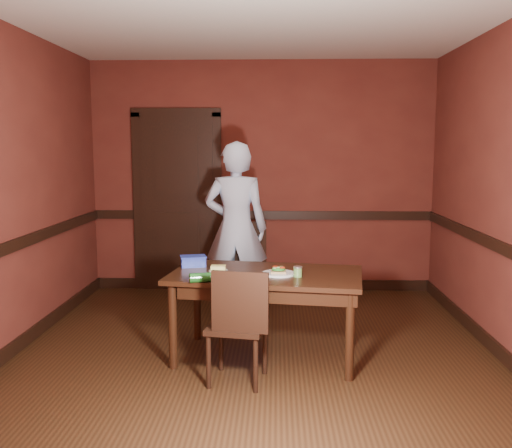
# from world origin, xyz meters

# --- Properties ---
(floor) EXTENTS (4.00, 4.50, 0.01)m
(floor) POSITION_xyz_m (0.00, 0.00, 0.00)
(floor) COLOR black
(floor) RESTS_ON ground
(ceiling) EXTENTS (4.00, 4.50, 0.01)m
(ceiling) POSITION_xyz_m (0.00, 0.00, 2.70)
(ceiling) COLOR beige
(ceiling) RESTS_ON ground
(wall_back) EXTENTS (4.00, 0.02, 2.70)m
(wall_back) POSITION_xyz_m (0.00, 2.25, 1.35)
(wall_back) COLOR #5D241C
(wall_back) RESTS_ON ground
(wall_front) EXTENTS (4.00, 0.02, 2.70)m
(wall_front) POSITION_xyz_m (0.00, -2.25, 1.35)
(wall_front) COLOR #5D241C
(wall_front) RESTS_ON ground
(wall_left) EXTENTS (0.02, 4.50, 2.70)m
(wall_left) POSITION_xyz_m (-2.00, 0.00, 1.35)
(wall_left) COLOR #5D241C
(wall_left) RESTS_ON ground
(wall_right) EXTENTS (0.02, 4.50, 2.70)m
(wall_right) POSITION_xyz_m (2.00, 0.00, 1.35)
(wall_right) COLOR #5D241C
(wall_right) RESTS_ON ground
(dado_back) EXTENTS (4.00, 0.03, 0.10)m
(dado_back) POSITION_xyz_m (0.00, 2.23, 0.90)
(dado_back) COLOR black
(dado_back) RESTS_ON ground
(dado_left) EXTENTS (0.03, 4.50, 0.10)m
(dado_left) POSITION_xyz_m (-1.99, 0.00, 0.90)
(dado_left) COLOR black
(dado_left) RESTS_ON ground
(dado_right) EXTENTS (0.03, 4.50, 0.10)m
(dado_right) POSITION_xyz_m (1.99, 0.00, 0.90)
(dado_right) COLOR black
(dado_right) RESTS_ON ground
(baseboard_back) EXTENTS (4.00, 0.03, 0.12)m
(baseboard_back) POSITION_xyz_m (0.00, 2.23, 0.06)
(baseboard_back) COLOR black
(baseboard_back) RESTS_ON ground
(baseboard_left) EXTENTS (0.03, 4.50, 0.12)m
(baseboard_left) POSITION_xyz_m (-1.99, 0.00, 0.06)
(baseboard_left) COLOR black
(baseboard_left) RESTS_ON ground
(baseboard_right) EXTENTS (0.03, 4.50, 0.12)m
(baseboard_right) POSITION_xyz_m (1.99, 0.00, 0.06)
(baseboard_right) COLOR black
(baseboard_right) RESTS_ON ground
(door) EXTENTS (1.05, 0.07, 2.20)m
(door) POSITION_xyz_m (-1.00, 2.22, 1.09)
(door) COLOR black
(door) RESTS_ON ground
(dining_table) EXTENTS (1.61, 1.05, 0.71)m
(dining_table) POSITION_xyz_m (0.09, -0.01, 0.35)
(dining_table) COLOR black
(dining_table) RESTS_ON floor
(chair_far) EXTENTS (0.54, 0.54, 0.94)m
(chair_far) POSITION_xyz_m (-0.20, 1.16, 0.47)
(chair_far) COLOR black
(chair_far) RESTS_ON floor
(chair_near) EXTENTS (0.46, 0.46, 0.86)m
(chair_near) POSITION_xyz_m (-0.11, -0.49, 0.43)
(chair_near) COLOR black
(chair_near) RESTS_ON floor
(person) EXTENTS (0.67, 0.46, 1.76)m
(person) POSITION_xyz_m (-0.24, 1.27, 0.88)
(person) COLOR silver
(person) RESTS_ON floor
(sandwich_plate) EXTENTS (0.25, 0.25, 0.06)m
(sandwich_plate) POSITION_xyz_m (0.19, -0.08, 0.72)
(sandwich_plate) COLOR silver
(sandwich_plate) RESTS_ON dining_table
(sauce_jar) EXTENTS (0.07, 0.07, 0.08)m
(sauce_jar) POSITION_xyz_m (0.34, -0.15, 0.75)
(sauce_jar) COLOR #5A863D
(sauce_jar) RESTS_ON dining_table
(cheese_saucer) EXTENTS (0.16, 0.16, 0.05)m
(cheese_saucer) POSITION_xyz_m (-0.29, 0.02, 0.73)
(cheese_saucer) COLOR silver
(cheese_saucer) RESTS_ON dining_table
(food_tub) EXTENTS (0.24, 0.19, 0.09)m
(food_tub) POSITION_xyz_m (-0.52, 0.21, 0.75)
(food_tub) COLOR #293CB2
(food_tub) RESTS_ON dining_table
(wrapped_veg) EXTENTS (0.26, 0.14, 0.07)m
(wrapped_veg) POSITION_xyz_m (-0.34, -0.35, 0.74)
(wrapped_veg) COLOR #154E16
(wrapped_veg) RESTS_ON dining_table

